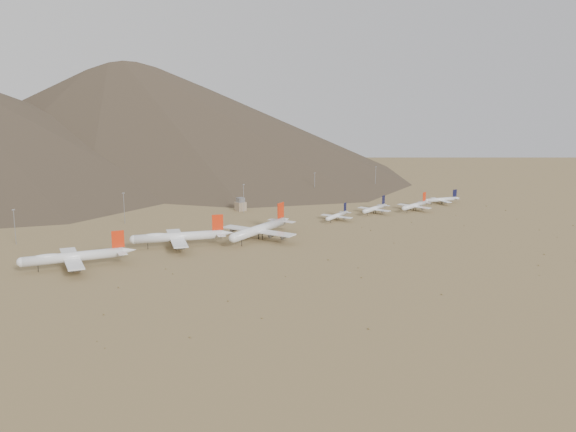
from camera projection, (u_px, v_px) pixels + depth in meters
ground at (296, 241)px, 469.10m from camera, size 3000.00×3000.00×0.00m
widebody_west at (74, 257)px, 398.33m from camera, size 70.83×55.69×21.37m
widebody_centre at (179, 237)px, 450.18m from camera, size 69.32×55.52×21.71m
widebody_east at (260, 229)px, 471.72m from camera, size 73.37×58.77×22.98m
narrowbody_a at (337, 215)px, 539.09m from camera, size 37.06×27.75×12.84m
narrowbody_b at (375, 208)px, 567.88m from camera, size 41.35×30.62×14.01m
narrowbody_c at (415, 205)px, 580.61m from camera, size 44.32×32.49×14.80m
narrowbody_d at (442, 199)px, 612.99m from camera, size 38.60×28.51×13.02m
control_tower at (241, 205)px, 579.43m from camera, size 8.00×8.00×12.00m
mast_far_west at (15, 225)px, 455.87m from camera, size 2.00×0.60×25.70m
mast_west at (124, 206)px, 524.95m from camera, size 2.00×0.60×25.70m
mast_centre at (244, 197)px, 568.83m from camera, size 2.00×0.60×25.70m
mast_east at (315, 184)px, 642.89m from camera, size 2.00×0.60×25.70m
mast_far_east at (376, 177)px, 690.90m from camera, size 2.00×0.60×25.70m
desert_scrub at (406, 256)px, 427.33m from camera, size 411.62×160.74×0.91m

